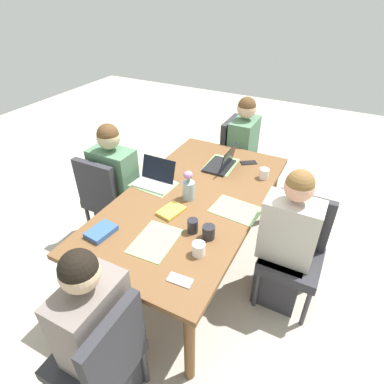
# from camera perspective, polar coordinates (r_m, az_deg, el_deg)

# --- Properties ---
(ground_plane) EXTENTS (10.00, 10.00, 0.00)m
(ground_plane) POSITION_cam_1_polar(r_m,az_deg,el_deg) (3.08, -0.00, -12.20)
(ground_plane) COLOR #B2A899
(dining_table) EXTENTS (2.01, 1.08, 0.74)m
(dining_table) POSITION_cam_1_polar(r_m,az_deg,el_deg) (2.64, -0.00, -2.16)
(dining_table) COLOR brown
(dining_table) RESTS_ON ground_plane
(chair_near_left_near) EXTENTS (0.44, 0.44, 0.90)m
(chair_near_left_near) POSITION_cam_1_polar(r_m,az_deg,el_deg) (2.62, 17.86, -9.28)
(chair_near_left_near) COLOR #2D2D33
(chair_near_left_near) RESTS_ON ground_plane
(person_near_left_near) EXTENTS (0.36, 0.40, 1.19)m
(person_near_left_near) POSITION_cam_1_polar(r_m,az_deg,el_deg) (2.55, 16.30, -9.52)
(person_near_left_near) COLOR #2D2D33
(person_near_left_near) RESTS_ON ground_plane
(chair_head_right_left_mid) EXTENTS (0.44, 0.44, 0.90)m
(chair_head_right_left_mid) POSITION_cam_1_polar(r_m,az_deg,el_deg) (3.80, 8.10, 6.74)
(chair_head_right_left_mid) COLOR #2D2D33
(chair_head_right_left_mid) RESTS_ON ground_plane
(person_head_right_left_mid) EXTENTS (0.40, 0.36, 1.19)m
(person_head_right_left_mid) POSITION_cam_1_polar(r_m,az_deg,el_deg) (3.72, 8.89, 6.48)
(person_head_right_left_mid) COLOR #2D2D33
(person_head_right_left_mid) RESTS_ON ground_plane
(chair_far_left_far) EXTENTS (0.44, 0.44, 0.90)m
(chair_far_left_far) POSITION_cam_1_polar(r_m,az_deg,el_deg) (3.15, -14.87, -0.52)
(chair_far_left_far) COLOR #2D2D33
(chair_far_left_far) RESTS_ON ground_plane
(person_far_left_far) EXTENTS (0.36, 0.40, 1.19)m
(person_far_left_far) POSITION_cam_1_polar(r_m,az_deg,el_deg) (3.14, -13.25, 0.29)
(person_far_left_far) COLOR #2D2D33
(person_far_left_far) RESTS_ON ground_plane
(chair_head_left_right_near) EXTENTS (0.44, 0.44, 0.90)m
(chair_head_left_right_near) POSITION_cam_1_polar(r_m,az_deg,el_deg) (2.03, -15.61, -26.38)
(chair_head_left_right_near) COLOR #2D2D33
(chair_head_left_right_near) RESTS_ON ground_plane
(person_head_left_right_near) EXTENTS (0.40, 0.36, 1.19)m
(person_head_left_right_near) POSITION_cam_1_polar(r_m,az_deg,el_deg) (2.06, -16.29, -23.78)
(person_head_left_right_near) COLOR #2D2D33
(person_head_left_right_near) RESTS_ON ground_plane
(flower_vase) EXTENTS (0.12, 0.10, 0.27)m
(flower_vase) POSITION_cam_1_polar(r_m,az_deg,el_deg) (2.51, -0.64, 1.19)
(flower_vase) COLOR #8EA8B7
(flower_vase) RESTS_ON dining_table
(placemat_near_left_near) EXTENTS (0.29, 0.38, 0.00)m
(placemat_near_left_near) POSITION_cam_1_polar(r_m,az_deg,el_deg) (2.48, 7.78, -3.18)
(placemat_near_left_near) COLOR #7FAD70
(placemat_near_left_near) RESTS_ON dining_table
(placemat_head_right_left_mid) EXTENTS (0.37, 0.27, 0.00)m
(placemat_head_right_left_mid) POSITION_cam_1_polar(r_m,az_deg,el_deg) (3.06, 5.07, 4.86)
(placemat_head_right_left_mid) COLOR #7FAD70
(placemat_head_right_left_mid) RESTS_ON dining_table
(placemat_far_left_far) EXTENTS (0.29, 0.38, 0.00)m
(placemat_far_left_far) POSITION_cam_1_polar(r_m,az_deg,el_deg) (2.77, -6.80, 1.35)
(placemat_far_left_far) COLOR #7FAD70
(placemat_far_left_far) RESTS_ON dining_table
(placemat_head_left_right_near) EXTENTS (0.37, 0.28, 0.00)m
(placemat_head_left_right_near) POSITION_cam_1_polar(r_m,az_deg,el_deg) (2.21, -6.58, -8.59)
(placemat_head_left_right_near) COLOR #7FAD70
(placemat_head_left_right_near) RESTS_ON dining_table
(laptop_head_right_left_mid) EXTENTS (0.32, 0.22, 0.21)m
(laptop_head_right_left_mid) POSITION_cam_1_polar(r_m,az_deg,el_deg) (3.00, 5.30, 5.12)
(laptop_head_right_left_mid) COLOR black
(laptop_head_right_left_mid) RESTS_ON dining_table
(laptop_far_left_far) EXTENTS (0.22, 0.32, 0.21)m
(laptop_far_left_far) POSITION_cam_1_polar(r_m,az_deg,el_deg) (2.76, -6.52, 2.29)
(laptop_far_left_far) COLOR silver
(laptop_far_left_far) RESTS_ON dining_table
(coffee_mug_near_left) EXTENTS (0.08, 0.08, 0.10)m
(coffee_mug_near_left) POSITION_cam_1_polar(r_m,az_deg,el_deg) (2.23, 0.12, -6.04)
(coffee_mug_near_left) COLOR #232328
(coffee_mug_near_left) RESTS_ON dining_table
(coffee_mug_near_right) EXTENTS (0.09, 0.09, 0.10)m
(coffee_mug_near_right) POSITION_cam_1_polar(r_m,az_deg,el_deg) (2.19, 2.97, -7.14)
(coffee_mug_near_right) COLOR #232328
(coffee_mug_near_right) RESTS_ON dining_table
(coffee_mug_centre_left) EXTENTS (0.08, 0.08, 0.09)m
(coffee_mug_centre_left) POSITION_cam_1_polar(r_m,az_deg,el_deg) (2.89, 12.68, 3.22)
(coffee_mug_centre_left) COLOR white
(coffee_mug_centre_left) RESTS_ON dining_table
(coffee_mug_centre_right) EXTENTS (0.08, 0.08, 0.09)m
(coffee_mug_centre_right) POSITION_cam_1_polar(r_m,az_deg,el_deg) (2.07, 1.18, -10.11)
(coffee_mug_centre_right) COLOR white
(coffee_mug_centre_right) RESTS_ON dining_table
(book_red_cover) EXTENTS (0.21, 0.16, 0.04)m
(book_red_cover) POSITION_cam_1_polar(r_m,az_deg,el_deg) (2.33, -15.85, -6.77)
(book_red_cover) COLOR #335693
(book_red_cover) RESTS_ON dining_table
(book_blue_cover) EXTENTS (0.23, 0.18, 0.02)m
(book_blue_cover) POSITION_cam_1_polar(r_m,az_deg,el_deg) (2.44, -3.70, -3.37)
(book_blue_cover) COLOR gold
(book_blue_cover) RESTS_ON dining_table
(phone_black) EXTENTS (0.15, 0.16, 0.01)m
(phone_black) POSITION_cam_1_polar(r_m,az_deg,el_deg) (3.13, 10.03, 5.15)
(phone_black) COLOR black
(phone_black) RESTS_ON dining_table
(phone_silver) EXTENTS (0.08, 0.15, 0.01)m
(phone_silver) POSITION_cam_1_polar(r_m,az_deg,el_deg) (1.96, -2.16, -15.39)
(phone_silver) COLOR silver
(phone_silver) RESTS_ON dining_table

